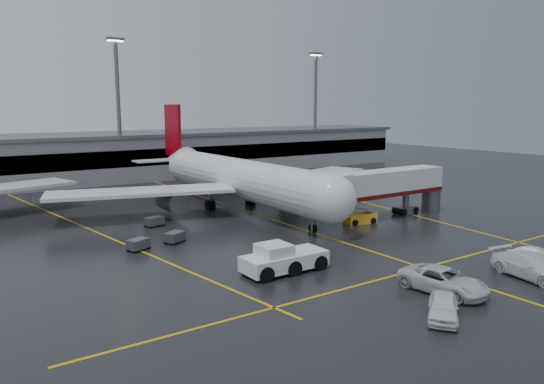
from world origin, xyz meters
TOP-DOWN VIEW (x-y plane):
  - ground at (0.00, 0.00)m, footprint 220.00×220.00m
  - apron_line_centre at (0.00, 0.00)m, footprint 0.25×90.00m
  - apron_line_stop at (0.00, -22.00)m, footprint 60.00×0.25m
  - apron_line_left at (-20.00, 10.00)m, footprint 9.99×69.35m
  - apron_line_right at (18.00, 10.00)m, footprint 7.57×69.64m
  - terminal at (0.00, 47.93)m, footprint 122.00×19.00m
  - light_mast_mid at (-5.00, 42.00)m, footprint 3.00×1.20m
  - light_mast_right at (40.00, 42.00)m, footprint 3.00×1.20m
  - main_airliner at (0.00, 9.70)m, footprint 48.80×45.60m
  - jet_bridge at (11.87, -6.00)m, footprint 19.90×3.40m
  - pushback_tractor at (-10.57, -16.06)m, footprint 7.35×3.17m
  - belt_loader at (7.55, -6.57)m, footprint 4.02×2.34m
  - service_van_a at (-3.49, -26.67)m, footprint 3.79×6.93m
  - service_van_b at (5.00, -28.59)m, footprint 3.77×7.04m
  - service_van_c at (8.29, -27.39)m, footprint 4.33×4.83m
  - service_van_d at (-7.47, -29.68)m, footprint 4.85×4.32m
  - baggage_cart_a at (-14.20, -2.40)m, footprint 2.38×2.11m
  - baggage_cart_b at (-18.20, -2.94)m, footprint 2.35×1.99m
  - baggage_cart_c at (-13.22, 5.58)m, footprint 2.24×1.71m

SIDE VIEW (x-z plane):
  - ground at x=0.00m, z-range 0.00..0.00m
  - apron_line_centre at x=0.00m, z-range 0.00..0.02m
  - apron_line_stop at x=0.00m, z-range 0.00..0.02m
  - apron_line_left at x=-20.00m, z-range 0.00..0.02m
  - apron_line_right at x=18.00m, z-range 0.00..0.02m
  - belt_loader at x=7.55m, z-range -0.61..1.80m
  - baggage_cart_a at x=-14.20m, z-range 0.07..1.19m
  - baggage_cart_b at x=-18.20m, z-range 0.07..1.19m
  - baggage_cart_c at x=-13.22m, z-range 0.07..1.19m
  - service_van_d at x=-7.47m, z-range 0.00..1.59m
  - service_van_c at x=8.29m, z-range 0.00..1.59m
  - service_van_a at x=-3.49m, z-range 0.00..1.84m
  - service_van_b at x=5.00m, z-range 0.00..1.94m
  - pushback_tractor at x=-10.57m, z-range -0.27..2.35m
  - jet_bridge at x=11.87m, z-range 0.91..6.96m
  - main_airliner at x=0.00m, z-range -2.84..11.26m
  - terminal at x=0.00m, z-range 0.02..8.62m
  - light_mast_mid at x=-5.00m, z-range 1.75..27.20m
  - light_mast_right at x=40.00m, z-range 1.75..27.20m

